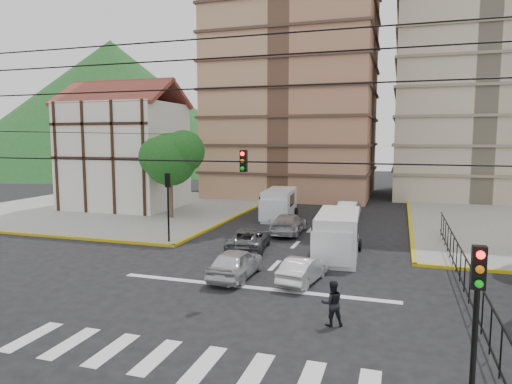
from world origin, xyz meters
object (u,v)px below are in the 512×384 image
at_px(traffic_light_nw, 168,196).
at_px(car_silver_front_left, 236,263).
at_px(traffic_light_se, 476,314).
at_px(van_right_lane, 337,237).
at_px(car_white_front_right, 303,269).
at_px(van_left_lane, 279,205).
at_px(pedestrian_crosswalk, 332,303).

distance_m(traffic_light_nw, car_silver_front_left, 8.82).
distance_m(traffic_light_se, van_right_lane, 16.17).
distance_m(traffic_light_nw, car_white_front_right, 11.35).
height_order(traffic_light_se, van_left_lane, traffic_light_se).
bearing_deg(van_right_lane, traffic_light_se, -76.05).
height_order(traffic_light_se, car_silver_front_left, traffic_light_se).
relative_size(van_left_lane, pedestrian_crosswalk, 3.41).
height_order(car_silver_front_left, car_white_front_right, car_silver_front_left).
height_order(traffic_light_se, pedestrian_crosswalk, traffic_light_se).
bearing_deg(car_white_front_right, van_left_lane, -62.06).
bearing_deg(car_white_front_right, traffic_light_se, 128.14).
xyz_separation_m(traffic_light_nw, van_right_lane, (10.74, -0.29, -1.87)).
relative_size(traffic_light_se, traffic_light_nw, 1.00).
xyz_separation_m(traffic_light_nw, pedestrian_crosswalk, (11.83, -9.73, -2.28)).
bearing_deg(pedestrian_crosswalk, car_white_front_right, -89.55).
distance_m(van_right_lane, van_left_lane, 12.74).
relative_size(traffic_light_se, car_white_front_right, 1.18).
xyz_separation_m(car_white_front_right, pedestrian_crosswalk, (2.01, -4.61, 0.22)).
bearing_deg(traffic_light_se, traffic_light_nw, 135.00).
bearing_deg(car_silver_front_left, van_left_lane, -81.57).
relative_size(van_left_lane, car_silver_front_left, 1.33).
xyz_separation_m(traffic_light_se, car_white_front_right, (-5.79, 10.48, -2.50)).
xyz_separation_m(van_left_lane, pedestrian_crosswalk, (7.39, -20.51, -0.38)).
xyz_separation_m(traffic_light_se, van_left_lane, (-11.17, 26.38, -1.90)).
distance_m(traffic_light_se, car_white_front_right, 12.23).
bearing_deg(pedestrian_crosswalk, van_right_lane, -106.57).
bearing_deg(traffic_light_nw, car_silver_front_left, -39.51).
xyz_separation_m(traffic_light_se, pedestrian_crosswalk, (-3.77, 5.87, -2.28)).
height_order(van_left_lane, car_white_front_right, van_left_lane).
height_order(traffic_light_se, traffic_light_nw, same).
bearing_deg(traffic_light_se, van_right_lane, 107.61).
bearing_deg(traffic_light_nw, car_white_front_right, -27.55).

